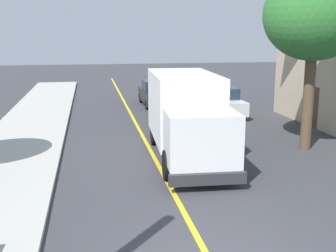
{
  "coord_description": "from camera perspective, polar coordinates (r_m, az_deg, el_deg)",
  "views": [
    {
      "loc": [
        -2.37,
        -7.52,
        4.72
      ],
      "look_at": [
        0.41,
        7.2,
        1.4
      ],
      "focal_mm": 44.57,
      "sensor_mm": 36.0,
      "label": 1
    }
  ],
  "objects": [
    {
      "name": "street_tree_far_side",
      "position": [
        17.88,
        19.39,
        14.04
      ],
      "size": [
        4.01,
        4.01,
        7.26
      ],
      "color": "brown",
      "rests_on": "ground"
    },
    {
      "name": "parked_car_mid",
      "position": [
        28.0,
        -1.7,
        4.43
      ],
      "size": [
        1.88,
        4.43,
        1.67
      ],
      "color": "black",
      "rests_on": "ground"
    },
    {
      "name": "parked_van_across",
      "position": [
        24.78,
        7.25,
        3.28
      ],
      "size": [
        1.88,
        4.43,
        1.67
      ],
      "color": "silver",
      "rests_on": "ground"
    },
    {
      "name": "parked_car_near",
      "position": [
        22.6,
        0.3,
        2.49
      ],
      "size": [
        1.92,
        4.45,
        1.67
      ],
      "color": "#4C564C",
      "rests_on": "ground"
    },
    {
      "name": "box_truck",
      "position": [
        16.07,
        2.52,
        1.9
      ],
      "size": [
        2.8,
        7.3,
        3.2
      ],
      "color": "white",
      "rests_on": "ground"
    },
    {
      "name": "centre_line_yellow",
      "position": [
        18.3,
        -2.9,
        -2.45
      ],
      "size": [
        0.16,
        56.0,
        0.01
      ],
      "primitive_type": "cube",
      "color": "gold",
      "rests_on": "ground"
    }
  ]
}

